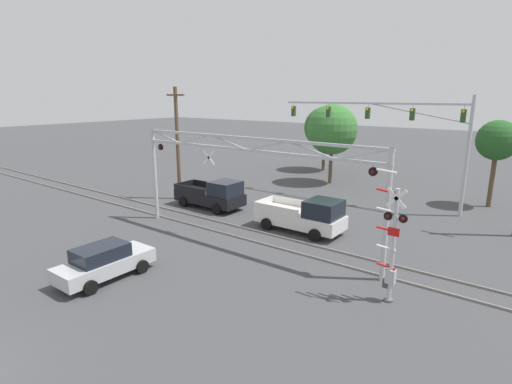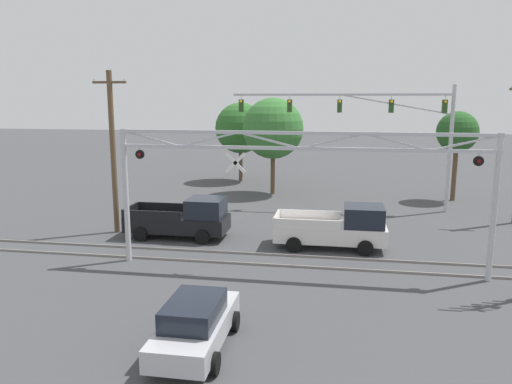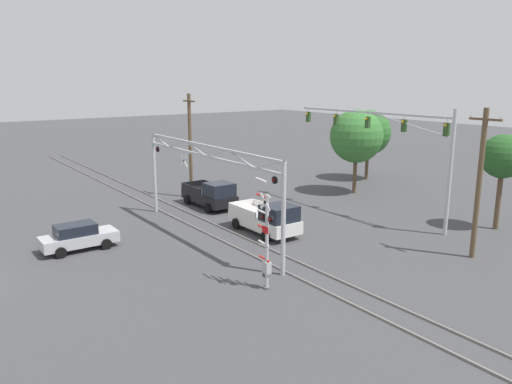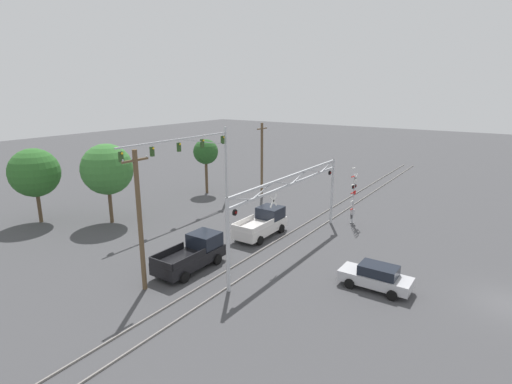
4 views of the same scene
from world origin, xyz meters
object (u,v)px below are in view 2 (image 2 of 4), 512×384
(crossing_gantry, at_px, (299,170))
(pickup_truck_following, at_px, (184,219))
(traffic_signal_span, at_px, (387,121))
(background_tree_beyond_span, at_px, (457,132))
(utility_pole_left, at_px, (113,151))
(background_tree_far_left_verge, at_px, (273,129))
(pickup_truck_lead, at_px, (338,228))
(background_tree_far_right_verge, at_px, (241,128))
(sedan_waiting, at_px, (195,324))

(crossing_gantry, distance_m, pickup_truck_following, 8.03)
(traffic_signal_span, height_order, background_tree_beyond_span, traffic_signal_span)
(pickup_truck_following, xyz_separation_m, background_tree_beyond_span, (15.67, 12.27, 3.77))
(utility_pole_left, distance_m, background_tree_far_left_verge, 13.90)
(pickup_truck_following, xyz_separation_m, background_tree_far_left_verge, (2.86, 12.53, 3.90))
(traffic_signal_span, relative_size, background_tree_beyond_span, 2.22)
(pickup_truck_lead, height_order, background_tree_beyond_span, background_tree_beyond_span)
(pickup_truck_lead, relative_size, background_tree_beyond_span, 0.85)
(utility_pole_left, height_order, background_tree_far_left_verge, utility_pole_left)
(background_tree_far_left_verge, bearing_deg, traffic_signal_span, -27.81)
(pickup_truck_following, bearing_deg, crossing_gantry, -32.78)
(crossing_gantry, distance_m, utility_pole_left, 10.99)
(background_tree_far_right_verge, bearing_deg, background_tree_beyond_span, -19.12)
(traffic_signal_span, distance_m, utility_pole_left, 16.63)
(pickup_truck_following, bearing_deg, background_tree_far_left_verge, 77.13)
(sedan_waiting, distance_m, background_tree_far_left_verge, 24.06)
(traffic_signal_span, bearing_deg, pickup_truck_following, -141.34)
(pickup_truck_lead, bearing_deg, pickup_truck_following, 176.26)
(pickup_truck_following, distance_m, utility_pole_left, 5.19)
(traffic_signal_span, bearing_deg, pickup_truck_lead, -107.19)
(sedan_waiting, distance_m, background_tree_far_right_verge, 29.68)
(crossing_gantry, height_order, sedan_waiting, crossing_gantry)
(sedan_waiting, relative_size, background_tree_beyond_span, 0.68)
(crossing_gantry, relative_size, utility_pole_left, 1.80)
(pickup_truck_lead, height_order, sedan_waiting, pickup_truck_lead)
(traffic_signal_span, xyz_separation_m, sedan_waiting, (-6.69, -19.62, -4.91))
(traffic_signal_span, bearing_deg, crossing_gantry, -109.49)
(background_tree_far_right_verge, bearing_deg, pickup_truck_following, -87.90)
(crossing_gantry, xyz_separation_m, utility_pole_left, (-10.08, 4.37, 0.15))
(utility_pole_left, bearing_deg, pickup_truck_lead, -4.42)
(pickup_truck_lead, relative_size, pickup_truck_following, 1.02)
(sedan_waiting, distance_m, background_tree_beyond_span, 26.52)
(crossing_gantry, distance_m, pickup_truck_lead, 5.02)
(sedan_waiting, relative_size, background_tree_far_right_verge, 0.63)
(pickup_truck_following, distance_m, background_tree_beyond_span, 20.26)
(crossing_gantry, relative_size, pickup_truck_lead, 2.89)
(pickup_truck_following, relative_size, background_tree_far_left_verge, 0.73)
(sedan_waiting, relative_size, background_tree_far_left_verge, 0.59)
(pickup_truck_following, bearing_deg, background_tree_far_right_verge, 92.10)
(traffic_signal_span, xyz_separation_m, background_tree_far_left_verge, (-7.71, 4.07, -0.81))
(background_tree_far_right_verge, bearing_deg, background_tree_far_left_verge, -56.88)
(crossing_gantry, distance_m, sedan_waiting, 8.29)
(crossing_gantry, height_order, background_tree_far_right_verge, background_tree_far_right_verge)
(sedan_waiting, bearing_deg, background_tree_beyond_span, 63.30)
(traffic_signal_span, relative_size, sedan_waiting, 3.26)
(pickup_truck_following, distance_m, sedan_waiting, 11.81)
(pickup_truck_lead, bearing_deg, sedan_waiting, -110.20)
(background_tree_far_left_verge, bearing_deg, background_tree_beyond_span, -1.16)
(pickup_truck_following, bearing_deg, traffic_signal_span, 38.66)
(background_tree_far_right_verge, bearing_deg, pickup_truck_lead, -65.36)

